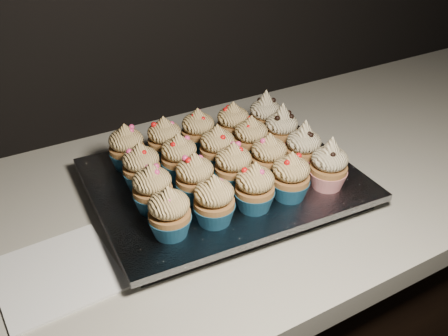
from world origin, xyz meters
The scene contains 24 objects.
worktop centered at (0.00, 1.70, 0.88)m, with size 2.44×0.64×0.04m, color beige.
napkin centered at (-0.34, 1.62, 0.90)m, with size 0.16×0.16×0.00m, color white.
baking_tray centered at (-0.03, 1.68, 0.91)m, with size 0.41×0.31×0.02m, color black.
foil_lining centered at (-0.03, 1.68, 0.93)m, with size 0.44×0.35×0.01m, color silver.
cupcake_0 centered at (-0.18, 1.59, 0.97)m, with size 0.06×0.06×0.08m.
cupcake_1 centered at (-0.11, 1.58, 0.97)m, with size 0.06×0.06×0.08m.
cupcake_2 centered at (-0.04, 1.58, 0.97)m, with size 0.06×0.06×0.08m.
cupcake_3 centered at (0.03, 1.58, 0.97)m, with size 0.06×0.06×0.08m.
cupcake_4 centered at (0.10, 1.57, 0.97)m, with size 0.06×0.06×0.10m.
cupcake_5 centered at (-0.17, 1.65, 0.97)m, with size 0.06×0.06×0.08m.
cupcake_6 centered at (-0.10, 1.65, 0.97)m, with size 0.06×0.06×0.08m.
cupcake_7 centered at (-0.03, 1.65, 0.97)m, with size 0.06×0.06×0.08m.
cupcake_8 centered at (0.03, 1.64, 0.97)m, with size 0.06×0.06×0.08m.
cupcake_9 centered at (0.10, 1.64, 0.97)m, with size 0.06×0.06×0.10m.
cupcake_10 centered at (-0.16, 1.72, 0.97)m, with size 0.06×0.06×0.08m.
cupcake_11 centered at (-0.10, 1.72, 0.97)m, with size 0.06×0.06×0.08m.
cupcake_12 centered at (-0.03, 1.71, 0.97)m, with size 0.06×0.06×0.08m.
cupcake_13 centered at (0.04, 1.71, 0.97)m, with size 0.06×0.06×0.08m.
cupcake_14 centered at (0.11, 1.71, 0.97)m, with size 0.06×0.06×0.10m.
cupcake_15 centered at (-0.16, 1.79, 0.97)m, with size 0.06×0.06×0.08m.
cupcake_16 centered at (-0.09, 1.79, 0.97)m, with size 0.06×0.06×0.08m.
cupcake_17 centered at (-0.03, 1.79, 0.97)m, with size 0.06×0.06×0.08m.
cupcake_18 centered at (0.04, 1.78, 0.97)m, with size 0.06×0.06×0.08m.
cupcake_19 centered at (0.11, 1.77, 0.97)m, with size 0.06×0.06×0.10m.
Camera 1 is at (-0.39, 1.06, 1.41)m, focal length 40.00 mm.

